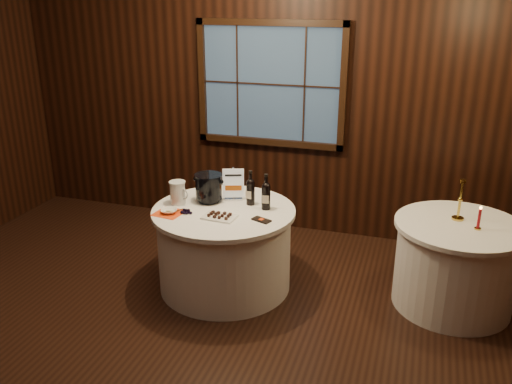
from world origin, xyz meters
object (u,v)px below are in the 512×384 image
(ice_bucket, at_px, (209,187))
(sign_stand, at_px, (233,189))
(main_table, at_px, (225,248))
(port_bottle_left, at_px, (251,190))
(chocolate_box, at_px, (261,220))
(port_bottle_right, at_px, (266,194))
(brass_candlestick, at_px, (459,205))
(glass_pitcher, at_px, (178,193))
(grape_bunch, at_px, (186,211))
(red_candle, at_px, (479,220))
(cracker_bowl, at_px, (169,211))
(side_table, at_px, (455,265))
(chocolate_plate, at_px, (219,216))

(ice_bucket, bearing_deg, sign_stand, 30.05)
(main_table, bearing_deg, port_bottle_left, 44.21)
(chocolate_box, bearing_deg, port_bottle_left, 143.33)
(port_bottle_right, height_order, brass_candlestick, brass_candlestick)
(main_table, xyz_separation_m, sign_stand, (0.00, 0.25, 0.49))
(ice_bucket, relative_size, glass_pitcher, 1.23)
(sign_stand, distance_m, ice_bucket, 0.23)
(port_bottle_right, xyz_separation_m, grape_bunch, (-0.63, -0.31, -0.12))
(glass_pitcher, relative_size, brass_candlestick, 0.60)
(port_bottle_left, bearing_deg, port_bottle_right, -10.43)
(port_bottle_left, relative_size, glass_pitcher, 1.50)
(sign_stand, xyz_separation_m, red_candle, (2.12, -0.02, -0.03))
(main_table, relative_size, chocolate_box, 7.93)
(grape_bunch, bearing_deg, red_candle, 9.87)
(main_table, relative_size, cracker_bowl, 9.01)
(main_table, height_order, side_table, same)
(chocolate_box, distance_m, cracker_bowl, 0.82)
(sign_stand, height_order, ice_bucket, sign_stand)
(cracker_bowl, bearing_deg, side_table, 12.36)
(port_bottle_left, distance_m, brass_candlestick, 1.80)
(chocolate_plate, relative_size, glass_pitcher, 1.37)
(brass_candlestick, bearing_deg, glass_pitcher, -170.77)
(chocolate_plate, bearing_deg, red_candle, 11.40)
(ice_bucket, relative_size, grape_bunch, 1.55)
(port_bottle_right, distance_m, grape_bunch, 0.72)
(chocolate_box, relative_size, cracker_bowl, 1.14)
(sign_stand, distance_m, cracker_bowl, 0.64)
(main_table, relative_size, sign_stand, 4.08)
(sign_stand, bearing_deg, brass_candlestick, -15.09)
(port_bottle_left, bearing_deg, red_candle, 12.63)
(ice_bucket, relative_size, brass_candlestick, 0.73)
(port_bottle_right, distance_m, cracker_bowl, 0.86)
(chocolate_box, xyz_separation_m, cracker_bowl, (-0.82, -0.09, 0.01))
(main_table, relative_size, port_bottle_right, 3.91)
(port_bottle_left, bearing_deg, side_table, 15.09)
(port_bottle_left, relative_size, grape_bunch, 1.89)
(chocolate_plate, xyz_separation_m, cracker_bowl, (-0.46, -0.03, 0.01))
(side_table, distance_m, sign_stand, 2.06)
(grape_bunch, relative_size, brass_candlestick, 0.47)
(port_bottle_right, bearing_deg, glass_pitcher, 178.52)
(port_bottle_left, relative_size, chocolate_plate, 1.09)
(port_bottle_left, xyz_separation_m, red_candle, (1.93, 0.04, -0.06))
(side_table, bearing_deg, port_bottle_right, -173.72)
(ice_bucket, xyz_separation_m, cracker_bowl, (-0.23, -0.36, -0.12))
(chocolate_box, relative_size, grape_bunch, 0.95)
(cracker_bowl, xyz_separation_m, red_candle, (2.55, 0.46, 0.06))
(side_table, height_order, port_bottle_right, port_bottle_right)
(grape_bunch, bearing_deg, main_table, 34.92)
(cracker_bowl, bearing_deg, red_candle, 10.14)
(port_bottle_right, xyz_separation_m, cracker_bowl, (-0.78, -0.35, -0.12))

